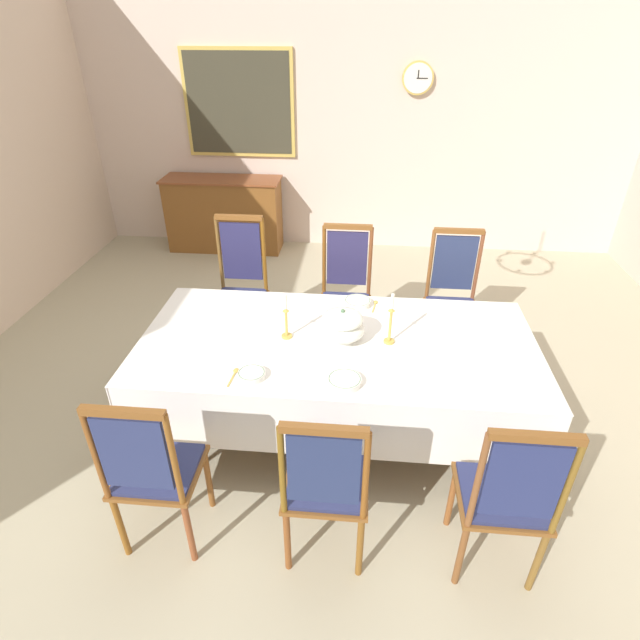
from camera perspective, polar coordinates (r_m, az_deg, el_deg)
ground at (r=3.99m, az=2.05°, el=-9.35°), size 6.49×6.37×0.04m
back_wall at (r=6.32m, az=4.36°, el=23.37°), size 6.49×0.08×3.45m
dining_table at (r=3.34m, az=1.98°, el=-3.28°), size 2.58×1.22×0.75m
tablecloth at (r=3.37m, az=1.97°, el=-3.85°), size 2.60×1.24×0.44m
chair_south_a at (r=2.86m, az=-18.55°, el=-15.81°), size 0.44×0.42×1.08m
chair_north_a at (r=4.39m, az=-9.00°, el=3.93°), size 0.44×0.42×1.18m
chair_south_b at (r=2.67m, az=0.65°, el=-18.05°), size 0.44×0.42×1.06m
chair_north_b at (r=4.27m, az=2.93°, el=3.24°), size 0.44×0.42×1.13m
chair_south_c at (r=2.76m, az=20.46°, el=-18.17°), size 0.44×0.42×1.09m
chair_north_c at (r=4.34m, az=14.81°, el=2.60°), size 0.44×0.42×1.13m
soup_tureen at (r=3.24m, az=2.58°, el=-0.60°), size 0.30×0.30×0.23m
candlestick_west at (r=3.27m, az=-3.86°, el=-0.10°), size 0.07×0.07×0.32m
candlestick_east at (r=3.23m, az=8.02°, el=-0.39°), size 0.07×0.07×0.36m
bowl_near_left at (r=2.99m, az=-7.79°, el=-6.14°), size 0.16×0.16×0.04m
bowl_near_right at (r=3.69m, az=4.30°, el=2.05°), size 0.19×0.19×0.04m
bowl_far_left at (r=2.91m, az=2.81°, el=-6.92°), size 0.20×0.20×0.04m
spoon_primary at (r=3.04m, az=-9.67°, el=-5.94°), size 0.03×0.18×0.01m
spoon_secondary at (r=3.73m, az=6.31°, el=1.88°), size 0.04×0.18×0.01m
sideboard at (r=6.55m, az=-10.82°, el=11.74°), size 1.44×0.48×0.90m
mounted_clock at (r=6.23m, az=11.08°, el=25.42°), size 0.35×0.06×0.35m
framed_painting at (r=6.44m, az=-9.20°, el=23.12°), size 1.30×0.05×1.19m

